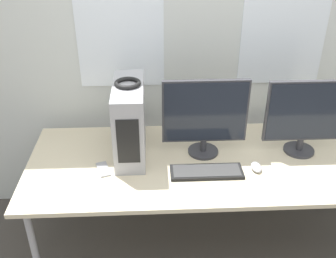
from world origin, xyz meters
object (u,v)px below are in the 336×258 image
(mouse, at_px, (256,167))
(cell_phone, at_px, (103,169))
(headphones, at_px, (128,83))
(monitor_right_near, at_px, (306,115))
(pc_tower, at_px, (130,120))
(keyboard, at_px, (207,172))
(monitor_main, at_px, (205,115))

(mouse, height_order, cell_phone, mouse)
(headphones, bearing_deg, monitor_right_near, -1.94)
(pc_tower, relative_size, keyboard, 1.15)
(pc_tower, xyz_separation_m, mouse, (0.76, -0.22, -0.22))
(monitor_right_near, bearing_deg, mouse, -150.47)
(pc_tower, bearing_deg, keyboard, -28.44)
(pc_tower, height_order, mouse, pc_tower)
(headphones, relative_size, cell_phone, 0.98)
(pc_tower, height_order, monitor_main, monitor_main)
(pc_tower, xyz_separation_m, monitor_main, (0.46, -0.02, 0.03))
(pc_tower, distance_m, cell_phone, 0.34)
(pc_tower, relative_size, mouse, 4.65)
(pc_tower, height_order, monitor_right_near, monitor_right_near)
(monitor_right_near, xyz_separation_m, keyboard, (-0.63, -0.21, -0.25))
(monitor_main, height_order, keyboard, monitor_main)
(keyboard, bearing_deg, mouse, 4.89)
(monitor_main, relative_size, mouse, 4.93)
(headphones, xyz_separation_m, monitor_right_near, (1.09, -0.04, -0.22))
(monitor_right_near, bearing_deg, headphones, 178.06)
(cell_phone, bearing_deg, headphones, 30.51)
(mouse, distance_m, cell_phone, 0.93)
(pc_tower, distance_m, keyboard, 0.57)
(monitor_main, distance_m, cell_phone, 0.70)
(mouse, bearing_deg, monitor_main, 146.13)
(monitor_main, relative_size, cell_phone, 3.29)
(monitor_right_near, distance_m, cell_phone, 1.29)
(pc_tower, height_order, headphones, headphones)
(pc_tower, relative_size, monitor_main, 0.94)
(pc_tower, height_order, keyboard, pc_tower)
(monitor_main, bearing_deg, monitor_right_near, -1.46)
(headphones, distance_m, monitor_right_near, 1.11)
(headphones, height_order, keyboard, headphones)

